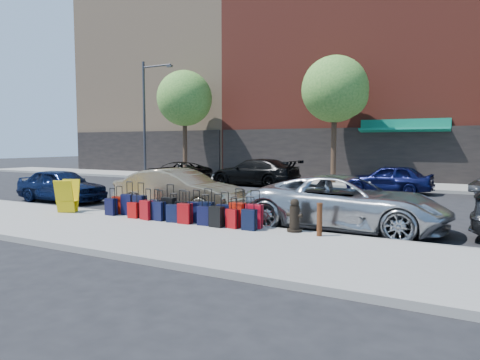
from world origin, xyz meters
The scene contains 40 objects.
ground centered at (0.00, 0.00, 0.00)m, with size 120.00×120.00×0.00m, color black.
sidewalk_near centered at (0.00, -6.50, 0.07)m, with size 60.00×4.00×0.15m, color gray.
sidewalk_far centered at (0.00, 10.00, 0.07)m, with size 60.00×4.00×0.15m, color gray.
curb_near centered at (0.00, -4.48, 0.07)m, with size 60.00×0.08×0.15m, color gray.
curb_far centered at (0.00, 7.98, 0.07)m, with size 60.00×0.08×0.15m, color gray.
building_left centered at (-16.00, 17.98, 7.98)m, with size 15.00×12.12×16.00m.
building_center centered at (0.00, 17.99, 9.98)m, with size 17.00×12.85×20.00m.
tree_left centered at (-9.86, 9.50, 5.41)m, with size 3.80×3.80×7.27m.
tree_center centered at (0.64, 9.50, 5.41)m, with size 3.80×3.80×7.27m.
streetlight centered at (-12.80, 8.80, 4.66)m, with size 2.59×0.18×8.00m.
suitcase_front_0 centered at (-2.45, -4.77, 0.43)m, with size 0.40×0.27×0.91m.
suitcase_front_1 centered at (-2.01, -4.79, 0.48)m, with size 0.46×0.27×1.06m.
suitcase_front_2 centered at (-1.55, -4.79, 0.48)m, with size 0.45×0.27×1.05m.
suitcase_front_3 centered at (-0.93, -4.78, 0.43)m, with size 0.40×0.26×0.88m.
suitcase_front_4 centered at (-0.43, -4.75, 0.48)m, with size 0.44×0.25×1.05m.
suitcase_front_5 centered at (0.07, -4.79, 0.44)m, with size 0.41×0.27×0.91m.
suitcase_front_6 centered at (0.55, -4.82, 0.45)m, with size 0.40×0.24×0.94m.
suitcase_front_7 centered at (0.97, -4.84, 0.46)m, with size 0.42×0.23×1.00m.
suitcase_front_8 centered at (1.51, -4.82, 0.44)m, with size 0.41×0.25×0.93m.
suitcase_front_9 centered at (1.95, -4.81, 0.48)m, with size 0.46×0.30×1.05m.
suitcase_front_10 centered at (2.44, -4.79, 0.47)m, with size 0.45×0.28×1.03m.
suitcase_back_0 centered at (-2.47, -5.07, 0.42)m, with size 0.37×0.22×0.86m.
suitcase_back_2 centered at (-1.48, -5.15, 0.39)m, with size 0.35×0.22×0.78m.
suitcase_back_3 centered at (-0.95, -5.16, 0.44)m, with size 0.42×0.30×0.93m.
suitcase_back_4 centered at (-0.54, -5.11, 0.43)m, with size 0.39×0.25×0.90m.
suitcase_back_5 centered at (-0.01, -5.13, 0.41)m, with size 0.38×0.26×0.83m.
suitcase_back_6 centered at (0.43, -5.15, 0.44)m, with size 0.40×0.24×0.93m.
suitcase_back_7 centered at (1.04, -5.09, 0.42)m, with size 0.37×0.23×0.86m.
suitcase_back_8 centered at (1.47, -5.15, 0.43)m, with size 0.39×0.24×0.91m.
suitcase_back_9 centered at (1.93, -5.08, 0.41)m, with size 0.37×0.26×0.83m.
suitcase_back_10 centered at (2.45, -5.10, 0.43)m, with size 0.37×0.22×0.88m.
fire_hydrant centered at (3.55, -4.72, 0.54)m, with size 0.44×0.38×0.85m.
bollard centered at (4.28, -4.93, 0.57)m, with size 0.15×0.15×0.81m.
display_rack centered at (-4.14, -5.34, 0.68)m, with size 0.81×0.84×1.07m.
car_near_0 centered at (-7.40, -2.91, 0.69)m, with size 1.62×4.04×1.38m, color #0D183A.
car_near_1 centered at (-1.39, -2.95, 0.76)m, with size 1.62×4.63×1.53m, color #9B825F.
car_near_2 centered at (4.46, -3.08, 0.77)m, with size 2.54×5.51×1.53m, color #B6B9BD.
car_far_0 centered at (-8.95, 6.97, 0.63)m, with size 2.11×4.57×1.27m, color black.
car_far_1 centered at (-3.38, 7.02, 0.77)m, with size 2.16×5.33×1.55m, color black.
car_far_2 centered at (4.03, 6.83, 0.70)m, with size 1.64×4.09×1.39m, color #0D113B.
Camera 1 is at (7.44, -14.93, 2.40)m, focal length 32.00 mm.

